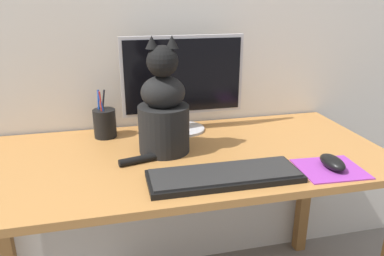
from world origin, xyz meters
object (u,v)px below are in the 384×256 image
keyboard (224,176)px  pen_cup (105,123)px  computer_mouse_right (332,162)px  cat (163,111)px  monitor (183,81)px

keyboard → pen_cup: pen_cup is taller
keyboard → pen_cup: bearing=127.8°
computer_mouse_right → cat: bearing=151.8°
keyboard → cat: 0.32m
monitor → computer_mouse_right: monitor is taller
monitor → cat: size_ratio=1.19×
cat → monitor: bearing=66.7°
cat → pen_cup: size_ratio=2.18×
keyboard → computer_mouse_right: 0.35m
keyboard → computer_mouse_right: size_ratio=4.18×
computer_mouse_right → monitor: bearing=129.8°
monitor → keyboard: size_ratio=1.04×
cat → pen_cup: 0.29m
monitor → pen_cup: monitor is taller
keyboard → cat: (-0.14, 0.25, 0.14)m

